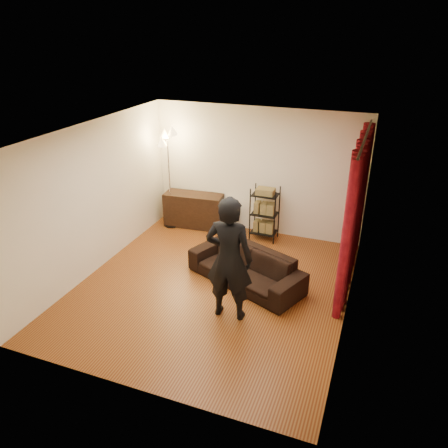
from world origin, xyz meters
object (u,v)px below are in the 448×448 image
at_px(media_cabinet, 194,210).
at_px(wire_shelf, 264,214).
at_px(storage_boxes, 228,216).
at_px(person, 229,259).
at_px(sofa, 246,267).
at_px(floor_lamp, 169,180).

xyz_separation_m(media_cabinet, wire_shelf, (1.66, -0.08, 0.20)).
bearing_deg(storage_boxes, wire_shelf, -11.14).
height_order(person, wire_shelf, person).
bearing_deg(storage_boxes, sofa, -61.85).
relative_size(person, media_cabinet, 1.54).
bearing_deg(sofa, person, -64.42).
bearing_deg(floor_lamp, storage_boxes, 12.13).
relative_size(sofa, person, 1.05).
height_order(sofa, media_cabinet, media_cabinet).
bearing_deg(storage_boxes, media_cabinet, -173.89).
relative_size(sofa, wire_shelf, 1.82).
bearing_deg(storage_boxes, floor_lamp, -167.87).
bearing_deg(sofa, media_cabinet, 157.25).
height_order(person, floor_lamp, floor_lamp).
height_order(storage_boxes, floor_lamp, floor_lamp).
height_order(sofa, person, person).
xyz_separation_m(person, wire_shelf, (-0.23, 2.77, -0.42)).
distance_m(person, storage_boxes, 3.21).
xyz_separation_m(sofa, storage_boxes, (-1.04, 1.95, 0.01)).
height_order(sofa, storage_boxes, storage_boxes).
relative_size(sofa, media_cabinet, 1.62).
xyz_separation_m(person, floor_lamp, (-2.36, 2.67, 0.10)).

